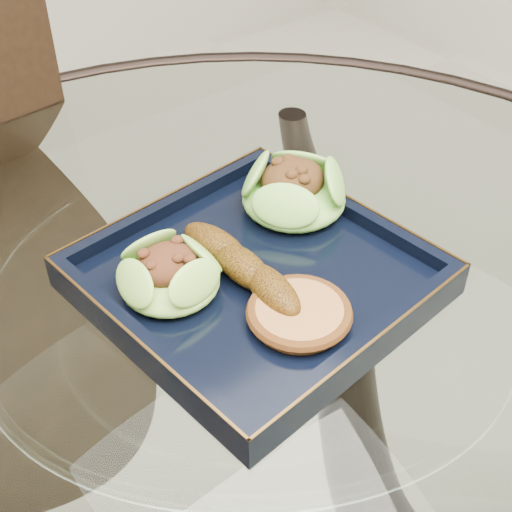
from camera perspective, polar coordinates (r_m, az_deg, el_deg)
dining_table at (r=0.74m, az=-0.56°, el=-15.19°), size 1.13×1.13×0.77m
dining_chair at (r=0.99m, az=-19.52°, el=-6.05°), size 0.44×0.44×0.95m
navy_plate at (r=0.65m, az=-0.00°, el=-2.01°), size 0.30×0.30×0.02m
lettuce_wrap_left at (r=0.62m, az=-6.93°, el=-1.66°), size 0.11×0.11×0.03m
lettuce_wrap_right at (r=0.71m, az=3.06°, el=5.04°), size 0.13×0.13×0.04m
roasted_plantain at (r=0.63m, az=-1.09°, el=-0.82°), size 0.04×0.15×0.03m
crumb_patty at (r=0.60m, az=3.48°, el=-4.68°), size 0.10×0.10×0.01m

